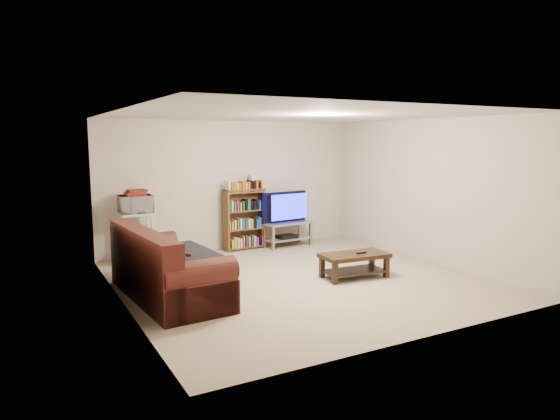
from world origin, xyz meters
TOP-DOWN VIEW (x-y plane):
  - floor at (0.00, 0.00)m, footprint 5.00×5.00m
  - ceiling at (0.00, 0.00)m, footprint 5.00×5.00m
  - wall_back at (0.00, 2.50)m, footprint 5.00×0.00m
  - wall_front at (0.00, -2.50)m, footprint 5.00×0.00m
  - wall_left at (-2.50, 0.00)m, footprint 0.00×5.00m
  - wall_right at (2.50, 0.00)m, footprint 0.00×5.00m
  - sofa at (-1.99, 0.11)m, footprint 1.10×2.24m
  - blanket at (-1.79, -0.02)m, footprint 1.00×1.21m
  - cat at (-1.81, 0.18)m, footprint 0.28×0.61m
  - coffee_table at (0.80, -0.28)m, footprint 1.05×0.58m
  - remote at (0.89, -0.34)m, footprint 0.17×0.06m
  - tv_stand at (1.00, 2.15)m, footprint 0.98×0.52m
  - television at (1.00, 2.15)m, footprint 1.02×0.24m
  - dvd_player at (1.00, 2.15)m, footprint 0.40×0.30m
  - bookshelf at (0.16, 2.30)m, footprint 0.81×0.29m
  - shelf_clutter at (0.26, 2.32)m, footprint 0.58×0.21m
  - microwave_stand at (-1.86, 2.14)m, footprint 0.54×0.40m
  - microwave at (-1.86, 2.14)m, footprint 0.54×0.37m
  - game_boxes at (-1.86, 2.14)m, footprint 0.32×0.28m

SIDE VIEW (x-z plane):
  - floor at x=0.00m, z-range 0.00..0.00m
  - dvd_player at x=1.00m, z-range 0.16..0.22m
  - coffee_table at x=0.80m, z-range 0.07..0.44m
  - tv_stand at x=1.00m, z-range 0.08..0.56m
  - sofa at x=-1.99m, z-range -0.14..0.79m
  - remote at x=0.89m, z-range 0.37..0.39m
  - blanket at x=-1.79m, z-range 0.45..0.64m
  - microwave_stand at x=-1.86m, z-range 0.12..0.98m
  - bookshelf at x=0.16m, z-range 0.02..1.16m
  - cat at x=-1.81m, z-range 0.52..0.69m
  - television at x=1.00m, z-range 0.47..1.06m
  - microwave at x=-1.86m, z-range 0.86..1.15m
  - game_boxes at x=-1.86m, z-range 1.15..1.20m
  - wall_back at x=0.00m, z-range -1.30..3.70m
  - wall_front at x=0.00m, z-range -1.30..3.70m
  - wall_left at x=-2.50m, z-range -1.30..3.70m
  - wall_right at x=2.50m, z-range -1.30..3.70m
  - shelf_clutter at x=0.26m, z-range 1.11..1.39m
  - ceiling at x=0.00m, z-range 2.40..2.40m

